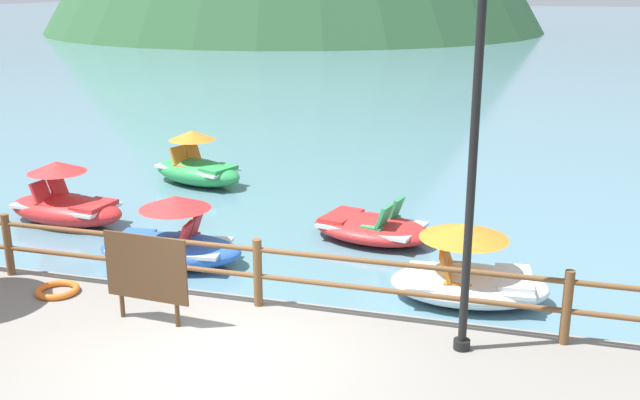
% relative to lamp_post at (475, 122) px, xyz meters
% --- Properties ---
extents(ground_plane, '(200.00, 200.00, 0.00)m').
position_rel_lamp_post_xyz_m(ground_plane, '(-2.79, 38.94, -3.16)').
color(ground_plane, slate).
extents(dock_railing, '(23.92, 0.12, 0.95)m').
position_rel_lamp_post_xyz_m(dock_railing, '(-2.79, 0.49, -2.18)').
color(dock_railing, brown).
rests_on(dock_railing, promenade_dock).
extents(lamp_post, '(0.28, 0.28, 4.63)m').
position_rel_lamp_post_xyz_m(lamp_post, '(0.00, 0.00, 0.00)').
color(lamp_post, black).
rests_on(lamp_post, promenade_dock).
extents(sign_board, '(1.18, 0.13, 1.19)m').
position_rel_lamp_post_xyz_m(sign_board, '(-3.96, -0.37, -2.03)').
color(sign_board, silver).
rests_on(sign_board, promenade_dock).
extents(life_ring, '(0.61, 0.61, 0.09)m').
position_rel_lamp_post_xyz_m(life_ring, '(-5.67, 0.08, -2.72)').
color(life_ring, orange).
rests_on(life_ring, promenade_dock).
extents(pedal_boat_0, '(2.65, 1.46, 1.26)m').
position_rel_lamp_post_xyz_m(pedal_boat_0, '(-8.14, 3.87, -2.75)').
color(pedal_boat_0, red).
rests_on(pedal_boat_0, ground).
extents(pedal_boat_1, '(2.56, 1.86, 0.80)m').
position_rel_lamp_post_xyz_m(pedal_boat_1, '(-2.11, 4.61, -2.92)').
color(pedal_boat_1, red).
rests_on(pedal_boat_1, ground).
extents(pedal_boat_2, '(2.59, 1.52, 1.22)m').
position_rel_lamp_post_xyz_m(pedal_boat_2, '(-5.12, 2.45, -2.77)').
color(pedal_boat_2, blue).
rests_on(pedal_boat_2, ground).
extents(pedal_boat_3, '(2.70, 1.88, 1.28)m').
position_rel_lamp_post_xyz_m(pedal_boat_3, '(-6.91, 7.32, -2.75)').
color(pedal_boat_3, green).
rests_on(pedal_boat_3, ground).
extents(pedal_boat_4, '(2.48, 1.61, 1.22)m').
position_rel_lamp_post_xyz_m(pedal_boat_4, '(-0.12, 2.35, -2.75)').
color(pedal_boat_4, white).
rests_on(pedal_boat_4, ground).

